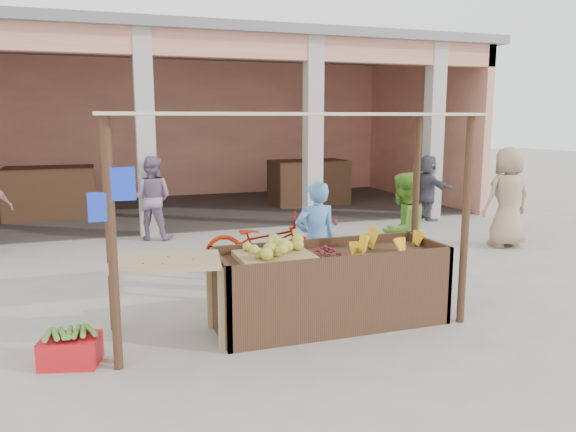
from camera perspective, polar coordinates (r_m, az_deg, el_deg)
name	(u,v)px	position (r m, az deg, el deg)	size (l,w,h in m)	color
ground	(289,328)	(6.43, 0.06, -11.33)	(60.00, 60.00, 0.00)	gray
market_building	(176,103)	(14.73, -11.34, 11.19)	(14.40, 6.40, 4.20)	#F1A07E
fruit_stall	(330,290)	(6.47, 4.28, -7.47)	(2.60, 0.95, 0.80)	#492C1D
stall_awning	(285,151)	(6.05, -0.26, 6.58)	(4.09, 1.35, 2.39)	#492C1D
banana_heap	(383,244)	(6.59, 9.59, -2.78)	(1.05, 0.57, 0.19)	yellow
melon_tray	(275,251)	(6.13, -1.32, -3.56)	(0.82, 0.71, 0.21)	#9C7B50
berry_heap	(325,252)	(6.26, 3.79, -3.65)	(0.40, 0.33, 0.13)	maroon
side_table	(166,273)	(5.92, -12.34, -5.71)	(1.22, 0.91, 0.90)	tan
papaya_pile	(165,251)	(5.86, -12.42, -3.52)	(0.62, 0.36, 0.18)	#50832B
red_crate	(71,351)	(5.89, -21.21, -12.64)	(0.53, 0.38, 0.27)	red
plantain_bundle	(69,333)	(5.83, -21.32, -11.01)	(0.42, 0.30, 0.08)	#4F8731
produce_sacks	(328,213)	(12.32, 4.06, 0.32)	(0.73, 0.68, 0.55)	maroon
vendor_blue	(316,237)	(7.24, 2.83, -2.11)	(0.62, 0.45, 1.64)	#5492E3
vendor_green	(402,228)	(7.84, 11.54, -1.20)	(0.81, 0.47, 1.69)	#6AB034
motorcycle	(263,243)	(8.44, -2.54, -2.73)	(1.84, 0.64, 0.96)	#A21902
shopper_c	(508,192)	(10.90, 21.47, 2.29)	(0.97, 0.63, 2.02)	#9E8260
shopper_d	(427,186)	(13.30, 13.99, 3.00)	(1.46, 0.60, 1.58)	#4E4E5A
shopper_f	(152,194)	(11.10, -13.67, 2.17)	(0.86, 0.50, 1.77)	gray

